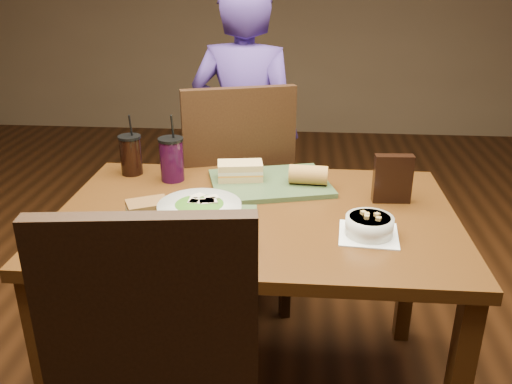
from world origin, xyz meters
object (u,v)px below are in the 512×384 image
tray_near (187,228)px  baguette_far (308,175)px  chair_far (243,189)px  sandwich_near (148,210)px  baguette_near (226,233)px  chip_bag (393,179)px  salad_bowl (200,213)px  cup_cola (131,155)px  dining_table (256,236)px  cup_berry (172,159)px  tray_far (270,183)px  soup_bowl (369,225)px  sandwich_far (240,171)px  diner (245,135)px

tray_near → baguette_far: bearing=45.5°
chair_far → sandwich_near: chair_far is taller
baguette_near → chip_bag: chip_bag is taller
baguette_far → tray_near: bearing=-134.5°
tray_near → chip_bag: 0.71m
salad_bowl → cup_cola: size_ratio=1.07×
dining_table → cup_berry: cup_berry is taller
tray_near → tray_far: same height
soup_bowl → sandwich_far: sandwich_far is taller
dining_table → cup_cola: (-0.51, 0.31, 0.17)m
dining_table → tray_far: tray_far is taller
sandwich_near → baguette_far: (0.50, 0.34, 0.01)m
dining_table → salad_bowl: (-0.16, -0.16, 0.15)m
diner → soup_bowl: size_ratio=7.80×
baguette_near → baguette_far: 0.52m
dining_table → sandwich_far: bearing=107.9°
salad_bowl → soup_bowl: size_ratio=1.34×
tray_near → baguette_far: size_ratio=3.05×
tray_near → cup_cola: 0.57m
baguette_near → cup_cola: (-0.44, 0.56, 0.03)m
sandwich_near → cup_berry: 0.38m
tray_near → cup_cola: (-0.31, 0.47, 0.07)m
cup_cola → chair_far: bearing=34.3°
cup_berry → diner: bearing=72.8°
diner → cup_cola: bearing=66.2°
cup_cola → chip_bag: (0.96, -0.19, 0.01)m
tray_near → chair_far: bearing=83.0°
dining_table → tray_near: bearing=-141.3°
sandwich_near → sandwich_far: 0.44m
soup_bowl → chip_bag: size_ratio=1.12×
dining_table → chip_bag: bearing=15.0°
chair_far → sandwich_far: (0.03, -0.34, 0.21)m
tray_near → cup_cola: size_ratio=1.78×
tray_near → baguette_near: baguette_near is taller
baguette_far → tray_far: bearing=173.7°
soup_bowl → chair_far: bearing=122.2°
sandwich_near → baguette_near: 0.29m
dining_table → baguette_near: baguette_near is taller
sandwich_near → baguette_near: size_ratio=1.22×
sandwich_far → chip_bag: 0.54m
tray_far → baguette_near: size_ratio=3.43×
cup_berry → chip_bag: size_ratio=1.52×
dining_table → diner: bearing=98.0°
diner → dining_table: bearing=105.9°
tray_far → chip_bag: (0.42, -0.11, 0.07)m
sandwich_far → baguette_far: baguette_far is taller
tray_far → soup_bowl: 0.49m
dining_table → salad_bowl: bearing=-135.1°
salad_bowl → sandwich_far: (0.08, 0.40, -0.01)m
baguette_far → cup_cola: 0.68m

